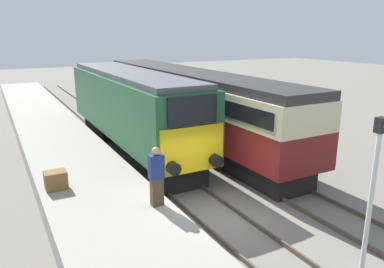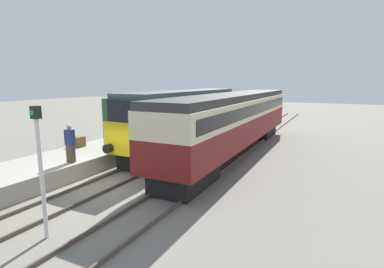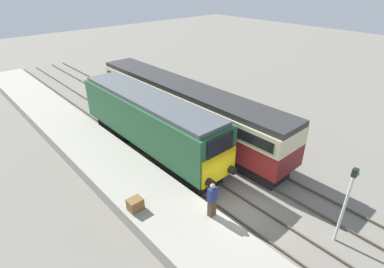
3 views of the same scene
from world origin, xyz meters
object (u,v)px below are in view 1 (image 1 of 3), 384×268
(locomotive, at_px, (131,108))
(passenger_carriage, at_px, (187,98))
(luggage_crate, at_px, (56,180))
(signal_post, at_px, (373,184))
(person_on_platform, at_px, (157,177))

(locomotive, relative_size, passenger_carriage, 0.72)
(luggage_crate, bearing_deg, signal_post, -48.92)
(passenger_carriage, distance_m, luggage_crate, 9.79)
(passenger_carriage, bearing_deg, locomotive, -170.83)
(locomotive, relative_size, person_on_platform, 7.24)
(person_on_platform, height_order, signal_post, signal_post)
(locomotive, height_order, passenger_carriage, locomotive)
(person_on_platform, relative_size, luggage_crate, 2.60)
(signal_post, bearing_deg, passenger_carriage, 82.41)
(locomotive, bearing_deg, luggage_crate, -131.01)
(person_on_platform, bearing_deg, locomotive, 75.64)
(locomotive, bearing_deg, person_on_platform, -104.36)
(passenger_carriage, distance_m, signal_post, 12.88)
(person_on_platform, xyz_separation_m, luggage_crate, (-2.45, 2.73, -0.61))
(locomotive, relative_size, luggage_crate, 18.85)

